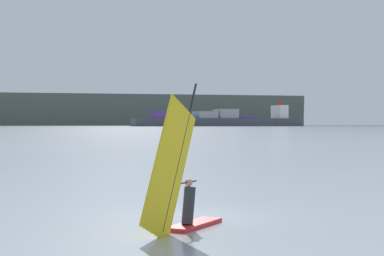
% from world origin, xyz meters
% --- Properties ---
extents(ground_plane, '(4000.00, 4000.00, 0.00)m').
position_xyz_m(ground_plane, '(0.00, 0.00, 0.00)').
color(ground_plane, '#9EA8B2').
extents(windsurfer, '(2.78, 3.39, 4.28)m').
position_xyz_m(windsurfer, '(-0.72, -2.54, 1.03)').
color(windsurfer, red).
rests_on(windsurfer, ground_plane).
extents(cargo_ship, '(203.78, 54.58, 30.68)m').
position_xyz_m(cargo_ship, '(157.28, 689.26, 7.32)').
color(cargo_ship, '#3F444C').
rests_on(cargo_ship, ground_plane).
extents(distant_headland, '(998.38, 551.80, 47.21)m').
position_xyz_m(distant_headland, '(17.63, 1162.89, 23.60)').
color(distant_headland, '#4C564C').
rests_on(distant_headland, ground_plane).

